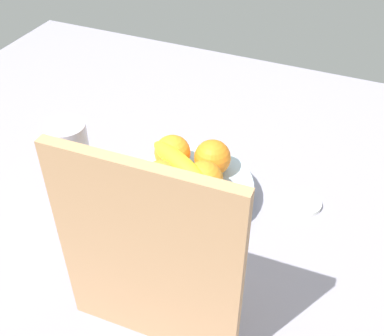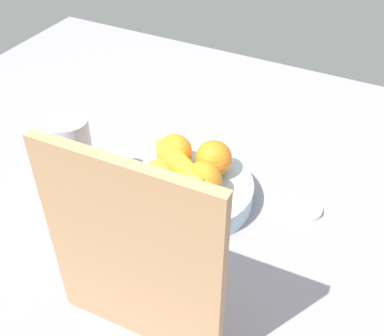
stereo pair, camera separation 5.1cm
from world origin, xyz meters
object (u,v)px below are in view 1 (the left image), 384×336
fruit_bowl (192,191)px  banana_bunch (179,171)px  orange_front_right (172,153)px  orange_back_left (204,180)px  thermos_tumbler (72,162)px  orange_front_left (214,158)px  orange_center (162,179)px  cutting_board (147,262)px  jar_lid (306,204)px

fruit_bowl → banana_bunch: 7.23cm
orange_front_right → orange_back_left: bearing=150.0°
banana_bunch → thermos_tumbler: size_ratio=0.91×
orange_front_left → thermos_tumbler: thermos_tumbler is taller
fruit_bowl → orange_front_left: orange_front_left is taller
orange_front_left → orange_back_left: size_ratio=1.00×
orange_front_right → orange_back_left: 10.94cm
orange_back_left → thermos_tumbler: thermos_tumbler is taller
orange_back_left → banana_bunch: bearing=-2.8°
orange_back_left → banana_bunch: (5.52, -0.27, 0.30)cm
orange_center → fruit_bowl: bearing=-128.0°
orange_front_right → orange_center: size_ratio=1.00×
banana_bunch → cutting_board: cutting_board is taller
fruit_bowl → orange_front_right: (5.90, -3.16, 6.36)cm
orange_center → thermos_tumbler: 19.51cm
orange_center → orange_front_left: bearing=-124.7°
thermos_tumbler → cutting_board: bearing=142.2°
orange_front_left → orange_back_left: (-0.65, 7.24, 0.00)cm
fruit_bowl → jar_lid: size_ratio=3.90×
orange_front_left → banana_bunch: banana_bunch is taller
cutting_board → orange_front_right: bearing=-71.8°
fruit_bowl → orange_center: 9.37cm
jar_lid → orange_center: bearing=26.1°
orange_front_right → thermos_tumbler: size_ratio=0.42×
fruit_bowl → orange_center: size_ratio=3.34×
banana_bunch → cutting_board: size_ratio=0.47×
fruit_bowl → orange_front_right: orange_front_right is taller
orange_front_right → jar_lid: (-28.85, -4.72, -8.31)cm
orange_front_left → banana_bunch: 8.51cm
orange_center → jar_lid: orange_center is taller
fruit_bowl → thermos_tumbler: (23.53, 8.32, 6.75)cm
orange_back_left → banana_bunch: banana_bunch is taller
fruit_bowl → orange_front_right: size_ratio=3.34×
orange_front_right → orange_front_left: bearing=-168.6°
fruit_bowl → jar_lid: bearing=-161.0°
thermos_tumbler → jar_lid: size_ratio=2.76×
orange_front_right → thermos_tumbler: 21.04cm
orange_back_left → cutting_board: 31.12cm
cutting_board → thermos_tumbler: 39.36cm
orange_center → thermos_tumbler: size_ratio=0.42×
orange_front_right → cutting_board: cutting_board is taller
thermos_tumbler → jar_lid: (-46.48, -16.21, -8.70)cm
fruit_bowl → orange_front_left: bearing=-120.7°
banana_bunch → orange_center: bearing=55.9°
orange_front_left → cutting_board: (-3.84, 36.80, 9.19)cm
orange_center → banana_bunch: size_ratio=0.46×
orange_back_left → jar_lid: size_ratio=1.17×
fruit_bowl → orange_center: (4.24, 5.42, 6.36)cm
banana_bunch → fruit_bowl: bearing=-133.7°
fruit_bowl → orange_center: orange_center is taller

